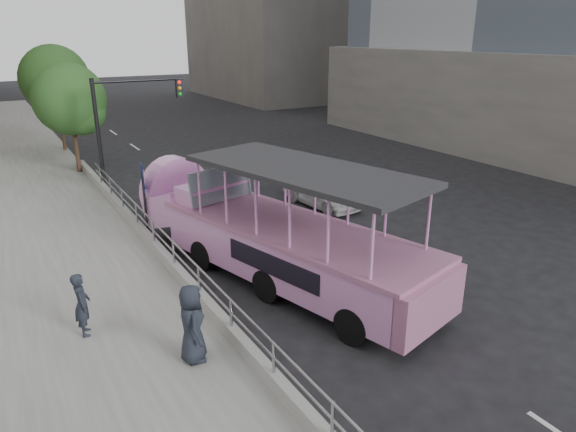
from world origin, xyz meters
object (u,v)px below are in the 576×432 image
(traffic_signal, at_px, (123,115))
(street_tree_far, at_px, (57,82))
(pedestrian_near, at_px, (82,304))
(parking_sign, at_px, (144,195))
(street_tree_near, at_px, (72,102))
(pedestrian_far, at_px, (192,324))
(duck_boat, at_px, (268,233))
(car, at_px, (321,191))

(traffic_signal, height_order, street_tree_far, street_tree_far)
(pedestrian_near, bearing_deg, street_tree_far, -0.74)
(parking_sign, distance_m, traffic_signal, 7.43)
(street_tree_near, bearing_deg, pedestrian_far, -92.71)
(duck_boat, height_order, street_tree_near, street_tree_near)
(parking_sign, relative_size, street_tree_near, 0.51)
(pedestrian_near, relative_size, street_tree_far, 0.24)
(street_tree_far, bearing_deg, pedestrian_near, -97.55)
(pedestrian_near, distance_m, pedestrian_far, 2.94)
(pedestrian_far, relative_size, parking_sign, 0.61)
(duck_boat, distance_m, traffic_signal, 11.60)
(car, xyz_separation_m, pedestrian_far, (-8.87, -8.09, 0.52))
(car, bearing_deg, duck_boat, -143.14)
(pedestrian_near, height_order, pedestrian_far, pedestrian_far)
(car, distance_m, parking_sign, 7.75)
(duck_boat, height_order, street_tree_far, street_tree_far)
(pedestrian_far, bearing_deg, pedestrian_near, 48.76)
(pedestrian_far, bearing_deg, duck_boat, -37.28)
(pedestrian_near, bearing_deg, street_tree_near, -2.83)
(duck_boat, relative_size, street_tree_near, 1.97)
(duck_boat, distance_m, pedestrian_near, 5.69)
(duck_boat, distance_m, parking_sign, 4.91)
(duck_boat, xyz_separation_m, street_tree_far, (-2.66, 20.76, 2.95))
(car, xyz_separation_m, traffic_signal, (-6.41, 6.69, 2.82))
(street_tree_near, bearing_deg, street_tree_far, 88.09)
(car, distance_m, street_tree_far, 18.27)
(pedestrian_far, distance_m, parking_sign, 7.77)
(traffic_signal, bearing_deg, duck_boat, -83.63)
(car, bearing_deg, traffic_signal, 128.61)
(street_tree_far, bearing_deg, parking_sign, -89.46)
(parking_sign, bearing_deg, pedestrian_near, -119.75)
(pedestrian_near, height_order, traffic_signal, traffic_signal)
(pedestrian_far, height_order, parking_sign, parking_sign)
(car, relative_size, parking_sign, 1.35)
(pedestrian_near, relative_size, street_tree_near, 0.27)
(pedestrian_near, height_order, street_tree_near, street_tree_near)
(traffic_signal, bearing_deg, pedestrian_near, -109.01)
(car, distance_m, traffic_signal, 9.68)
(car, xyz_separation_m, street_tree_far, (-7.81, 16.11, 3.63))
(traffic_signal, bearing_deg, parking_sign, -99.86)
(car, xyz_separation_m, parking_sign, (-7.65, -0.45, 1.15))
(car, relative_size, street_tree_far, 0.61)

